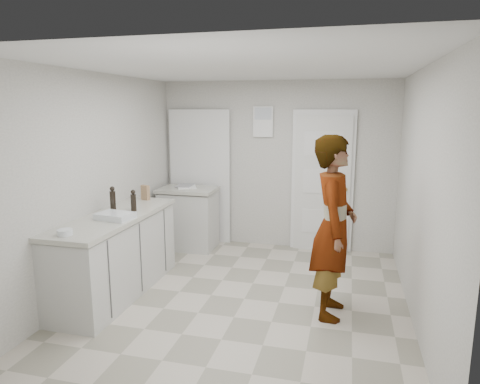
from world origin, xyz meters
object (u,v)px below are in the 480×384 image
(oil_cruet_a, at_px, (133,201))
(egg_bowl, at_px, (65,232))
(cake_mix_box, at_px, (145,193))
(baking_dish, at_px, (115,216))
(spice_jar, at_px, (133,208))
(person, at_px, (334,227))
(oil_cruet_b, at_px, (113,200))

(oil_cruet_a, bearing_deg, egg_bowl, -98.64)
(cake_mix_box, distance_m, egg_bowl, 1.64)
(egg_bowl, bearing_deg, baking_dish, 77.87)
(cake_mix_box, bearing_deg, spice_jar, -54.66)
(baking_dish, bearing_deg, cake_mix_box, 97.89)
(cake_mix_box, distance_m, baking_dish, 1.00)
(baking_dish, distance_m, egg_bowl, 0.67)
(cake_mix_box, xyz_separation_m, baking_dish, (0.14, -0.99, -0.07))
(spice_jar, bearing_deg, person, -3.79)
(oil_cruet_b, distance_m, baking_dish, 0.38)
(oil_cruet_b, xyz_separation_m, egg_bowl, (0.06, -0.95, -0.11))
(cake_mix_box, bearing_deg, baking_dish, -60.02)
(person, distance_m, spice_jar, 2.29)
(cake_mix_box, height_order, spice_jar, cake_mix_box)
(person, height_order, spice_jar, person)
(oil_cruet_b, height_order, egg_bowl, oil_cruet_b)
(person, distance_m, oil_cruet_b, 2.49)
(spice_jar, relative_size, oil_cruet_b, 0.24)
(cake_mix_box, height_order, oil_cruet_b, oil_cruet_b)
(oil_cruet_a, bearing_deg, baking_dish, -92.52)
(cake_mix_box, bearing_deg, oil_cruet_b, -73.08)
(cake_mix_box, distance_m, oil_cruet_a, 0.62)
(spice_jar, height_order, oil_cruet_b, oil_cruet_b)
(spice_jar, relative_size, oil_cruet_a, 0.28)
(oil_cruet_b, relative_size, egg_bowl, 2.08)
(person, xyz_separation_m, oil_cruet_b, (-2.49, 0.05, 0.14))
(oil_cruet_b, bearing_deg, cake_mix_box, 84.83)
(oil_cruet_a, xyz_separation_m, baking_dish, (-0.02, -0.38, -0.09))
(oil_cruet_a, height_order, egg_bowl, oil_cruet_a)
(spice_jar, distance_m, oil_cruet_a, 0.09)
(spice_jar, distance_m, oil_cruet_b, 0.25)
(baking_dish, xyz_separation_m, egg_bowl, (-0.14, -0.66, -0.00))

